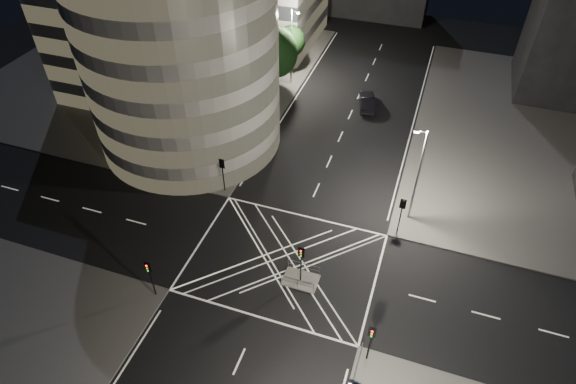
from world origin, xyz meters
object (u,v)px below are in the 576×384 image
at_px(traffic_signal_fl, 222,169).
at_px(traffic_signal_fr, 402,209).
at_px(sedan, 367,101).
at_px(street_lamp_left_near, 236,118).
at_px(traffic_signal_nr, 371,338).
at_px(traffic_signal_nl, 150,273).
at_px(street_lamp_left_far, 292,45).
at_px(street_lamp_right_far, 418,174).
at_px(central_island, 301,280).
at_px(traffic_signal_island, 301,258).

distance_m(traffic_signal_fl, traffic_signal_fr, 17.60).
xyz_separation_m(traffic_signal_fl, sedan, (10.30, 20.56, -2.08)).
bearing_deg(street_lamp_left_near, traffic_signal_nr, -45.87).
height_order(traffic_signal_fr, sedan, traffic_signal_fr).
height_order(traffic_signal_nl, traffic_signal_fr, same).
xyz_separation_m(street_lamp_left_far, street_lamp_right_far, (18.87, -21.00, 0.00)).
bearing_deg(traffic_signal_nr, traffic_signal_nl, 180.00).
distance_m(traffic_signal_nr, street_lamp_left_near, 26.32).
bearing_deg(traffic_signal_nl, street_lamp_right_far, 40.91).
bearing_deg(street_lamp_right_far, central_island, -125.30).
xyz_separation_m(traffic_signal_fl, street_lamp_left_far, (-0.64, 23.20, 2.63)).
distance_m(central_island, traffic_signal_fr, 11.10).
bearing_deg(street_lamp_left_near, street_lamp_right_far, -9.03).
height_order(central_island, traffic_signal_nl, traffic_signal_nl).
xyz_separation_m(traffic_signal_fr, traffic_signal_island, (-6.80, -8.30, 0.00)).
height_order(street_lamp_left_near, street_lamp_left_far, same).
bearing_deg(central_island, sedan, 90.99).
distance_m(traffic_signal_nr, sedan, 34.99).
distance_m(traffic_signal_nl, sedan, 35.74).
bearing_deg(traffic_signal_island, traffic_signal_nl, -153.86).
relative_size(street_lamp_left_near, sedan, 1.98).
xyz_separation_m(traffic_signal_island, street_lamp_left_far, (-11.44, 31.50, 2.63)).
bearing_deg(traffic_signal_nr, street_lamp_left_near, 134.13).
relative_size(street_lamp_left_far, sedan, 1.98).
distance_m(central_island, sedan, 28.87).
bearing_deg(central_island, traffic_signal_fr, 50.67).
bearing_deg(central_island, street_lamp_right_far, 54.70).
distance_m(traffic_signal_nr, street_lamp_right_far, 16.03).
bearing_deg(central_island, traffic_signal_fl, 142.46).
bearing_deg(traffic_signal_fr, central_island, -129.33).
distance_m(traffic_signal_island, sedan, 28.94).
height_order(central_island, street_lamp_right_far, street_lamp_right_far).
distance_m(traffic_signal_fr, traffic_signal_island, 10.73).
bearing_deg(traffic_signal_nl, street_lamp_left_far, 90.99).
distance_m(traffic_signal_nl, street_lamp_left_near, 18.99).
bearing_deg(traffic_signal_nr, street_lamp_right_far, 87.70).
bearing_deg(traffic_signal_nl, street_lamp_left_near, 91.94).
height_order(traffic_signal_nl, street_lamp_right_far, street_lamp_right_far).
height_order(street_lamp_left_near, sedan, street_lamp_left_near).
bearing_deg(street_lamp_right_far, traffic_signal_fr, -106.11).
xyz_separation_m(traffic_signal_fr, street_lamp_left_far, (-18.24, 23.20, 2.63)).
relative_size(central_island, street_lamp_right_far, 0.30).
height_order(central_island, traffic_signal_island, traffic_signal_island).
distance_m(street_lamp_left_near, street_lamp_left_far, 18.00).
height_order(traffic_signal_fl, street_lamp_left_far, street_lamp_left_far).
distance_m(traffic_signal_island, street_lamp_right_far, 13.13).
relative_size(street_lamp_left_near, street_lamp_right_far, 1.00).
relative_size(street_lamp_left_near, street_lamp_left_far, 1.00).
bearing_deg(traffic_signal_nr, traffic_signal_fl, 142.31).
distance_m(central_island, traffic_signal_nr, 9.08).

